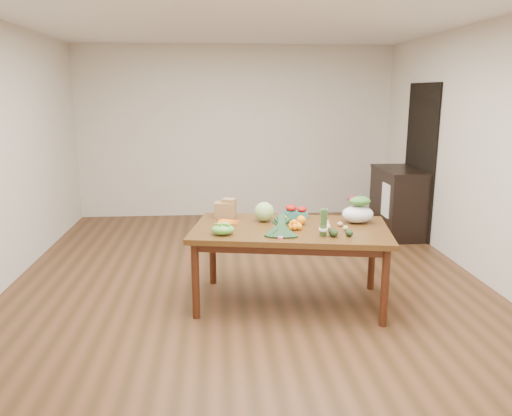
{
  "coord_description": "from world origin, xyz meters",
  "views": [
    {
      "loc": [
        -0.31,
        -5.03,
        1.98
      ],
      "look_at": [
        0.09,
        0.0,
        0.8
      ],
      "focal_mm": 35.0,
      "sensor_mm": 36.0,
      "label": 1
    }
  ],
  "objects": [
    {
      "name": "floor",
      "position": [
        0.0,
        0.0,
        0.0
      ],
      "size": [
        6.0,
        6.0,
        0.0
      ],
      "primitive_type": "plane",
      "color": "brown",
      "rests_on": "ground"
    },
    {
      "name": "asparagus_bundle",
      "position": [
        0.6,
        -0.92,
        0.88
      ],
      "size": [
        0.1,
        0.13,
        0.26
      ],
      "primitive_type": null,
      "rotation": [
        0.15,
        0.0,
        -0.17
      ],
      "color": "#49863D",
      "rests_on": "dining_table"
    },
    {
      "name": "potato_b",
      "position": [
        0.69,
        -0.71,
        0.77
      ],
      "size": [
        0.06,
        0.05,
        0.05
      ],
      "primitive_type": "ellipsoid",
      "color": "#DAC37E",
      "rests_on": "dining_table"
    },
    {
      "name": "salad_bag",
      "position": [
        1.03,
        -0.48,
        0.87
      ],
      "size": [
        0.34,
        0.28,
        0.24
      ],
      "primitive_type": null,
      "rotation": [
        0.0,
        0.0,
        -0.17
      ],
      "color": "silver",
      "rests_on": "dining_table"
    },
    {
      "name": "orange_b",
      "position": [
        0.48,
        -0.44,
        0.78
      ],
      "size": [
        0.07,
        0.07,
        0.07
      ],
      "primitive_type": "sphere",
      "color": "orange",
      "rests_on": "dining_table"
    },
    {
      "name": "snap_pea_bag",
      "position": [
        -0.27,
        -0.79,
        0.8
      ],
      "size": [
        0.21,
        0.16,
        0.09
      ],
      "primitive_type": "ellipsoid",
      "color": "#70B13B",
      "rests_on": "dining_table"
    },
    {
      "name": "cabbage",
      "position": [
        0.14,
        -0.36,
        0.84
      ],
      "size": [
        0.19,
        0.19,
        0.19
      ],
      "primitive_type": "sphere",
      "color": "#8CB267",
      "rests_on": "dining_table"
    },
    {
      "name": "cabinet",
      "position": [
        2.22,
        1.63,
        0.47
      ],
      "size": [
        0.52,
        1.02,
        0.94
      ],
      "primitive_type": "cube",
      "color": "black",
      "rests_on": "floor"
    },
    {
      "name": "avocado_a",
      "position": [
        0.69,
        -0.93,
        0.79
      ],
      "size": [
        0.1,
        0.12,
        0.07
      ],
      "primitive_type": "ellipsoid",
      "rotation": [
        0.0,
        0.0,
        0.3
      ],
      "color": "black",
      "rests_on": "dining_table"
    },
    {
      "name": "orange_c",
      "position": [
        0.48,
        -0.51,
        0.79
      ],
      "size": [
        0.09,
        0.09,
        0.09
      ],
      "primitive_type": "sphere",
      "color": "#FFA10F",
      "rests_on": "dining_table"
    },
    {
      "name": "avocado_b",
      "position": [
        0.83,
        -0.93,
        0.78
      ],
      "size": [
        0.09,
        0.1,
        0.06
      ],
      "primitive_type": "ellipsoid",
      "rotation": [
        0.0,
        0.0,
        0.3
      ],
      "color": "black",
      "rests_on": "dining_table"
    },
    {
      "name": "paper_bag",
      "position": [
        -0.24,
        -0.15,
        0.84
      ],
      "size": [
        0.29,
        0.26,
        0.18
      ],
      "primitive_type": null,
      "rotation": [
        0.0,
        0.0,
        -0.17
      ],
      "color": "brown",
      "rests_on": "dining_table"
    },
    {
      "name": "mandarin_cluster",
      "position": [
        0.39,
        -0.66,
        0.8
      ],
      "size": [
        0.21,
        0.21,
        0.09
      ],
      "primitive_type": null,
      "rotation": [
        0.0,
        0.0,
        -0.17
      ],
      "color": "#FFAD0F",
      "rests_on": "dining_table"
    },
    {
      "name": "potato_a",
      "position": [
        0.7,
        -0.64,
        0.77
      ],
      "size": [
        0.06,
        0.05,
        0.05
      ],
      "primitive_type": "ellipsoid",
      "color": "tan",
      "rests_on": "dining_table"
    },
    {
      "name": "orange_a",
      "position": [
        0.32,
        -0.42,
        0.79
      ],
      "size": [
        0.08,
        0.08,
        0.08
      ],
      "primitive_type": "sphere",
      "color": "orange",
      "rests_on": "dining_table"
    },
    {
      "name": "ceiling",
      "position": [
        0.0,
        0.0,
        2.7
      ],
      "size": [
        5.0,
        6.0,
        0.02
      ],
      "primitive_type": "cube",
      "color": "white",
      "rests_on": "room_walls"
    },
    {
      "name": "potato_d",
      "position": [
        0.73,
        -0.52,
        0.77
      ],
      "size": [
        0.05,
        0.04,
        0.04
      ],
      "primitive_type": "ellipsoid",
      "color": "#DCB37F",
      "rests_on": "dining_table"
    },
    {
      "name": "dish_towel",
      "position": [
        1.96,
        1.4,
        0.55
      ],
      "size": [
        0.02,
        0.28,
        0.45
      ],
      "primitive_type": "cube",
      "color": "white",
      "rests_on": "cabinet"
    },
    {
      "name": "strawberry_basket_b",
      "position": [
        0.53,
        -0.27,
        0.8
      ],
      "size": [
        0.12,
        0.12,
        0.09
      ],
      "primitive_type": null,
      "rotation": [
        0.0,
        0.0,
        -0.17
      ],
      "color": "red",
      "rests_on": "dining_table"
    },
    {
      "name": "potato_e",
      "position": [
        0.85,
        -0.75,
        0.77
      ],
      "size": [
        0.05,
        0.05,
        0.05
      ],
      "primitive_type": "ellipsoid",
      "color": "tan",
      "rests_on": "dining_table"
    },
    {
      "name": "doorway_dark",
      "position": [
        2.48,
        1.6,
        1.05
      ],
      "size": [
        0.02,
        1.0,
        2.1
      ],
      "primitive_type": "cube",
      "color": "black",
      "rests_on": "floor"
    },
    {
      "name": "room_walls",
      "position": [
        0.0,
        0.0,
        1.35
      ],
      "size": [
        5.02,
        6.02,
        2.7
      ],
      "color": "beige",
      "rests_on": "floor"
    },
    {
      "name": "dining_table",
      "position": [
        0.36,
        -0.59,
        0.38
      ],
      "size": [
        1.95,
        1.3,
        0.75
      ],
      "primitive_type": "cube",
      "rotation": [
        0.0,
        0.0,
        -0.17
      ],
      "color": "#4F3012",
      "rests_on": "floor"
    },
    {
      "name": "kale_bunch",
      "position": [
        0.24,
        -0.86,
        0.83
      ],
      "size": [
        0.38,
        0.45,
        0.16
      ],
      "primitive_type": null,
      "rotation": [
        0.0,
        0.0,
        -0.17
      ],
      "color": "black",
      "rests_on": "dining_table"
    },
    {
      "name": "strawberry_basket_a",
      "position": [
        0.42,
        -0.26,
        0.8
      ],
      "size": [
        0.14,
        0.14,
        0.11
      ],
      "primitive_type": null,
      "rotation": [
        0.0,
        0.0,
        -0.17
      ],
      "color": "red",
      "rests_on": "dining_table"
    },
    {
      "name": "carrots",
      "position": [
        -0.2,
        -0.41,
        0.76
      ],
      "size": [
        0.25,
        0.22,
        0.03
      ],
      "primitive_type": null,
      "rotation": [
        0.0,
        0.0,
        -0.17
      ],
      "color": "orange",
      "rests_on": "dining_table"
    },
    {
      "name": "potato_c",
      "position": [
        0.83,
        -0.6,
        0.77
      ],
      "size": [
        0.05,
        0.05,
        0.05
      ],
      "primitive_type": "ellipsoid",
      "color": "tan",
      "rests_on": "dining_table"
    }
  ]
}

